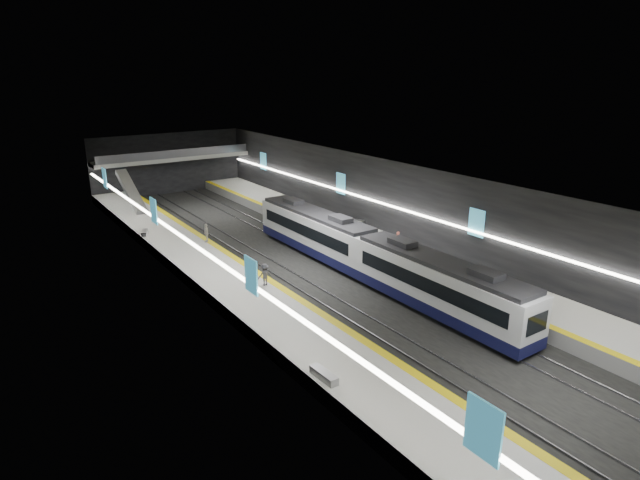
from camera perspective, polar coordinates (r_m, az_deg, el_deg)
ground at (r=44.48m, az=-0.48°, el=-3.36°), size 70.00×70.00×0.00m
ceiling at (r=42.23m, az=-0.51°, el=6.80°), size 20.00×70.00×0.04m
wall_left at (r=38.78m, az=-12.86°, el=-0.80°), size 0.04×70.00×8.00m
wall_right at (r=49.26m, az=9.23°, el=3.42°), size 0.04×70.00×8.00m
wall_back at (r=74.16m, az=-15.88°, el=7.84°), size 20.00×0.04×8.00m
platform_left at (r=40.91m, az=-9.27°, el=-4.82°), size 5.00×70.00×1.00m
tile_surface_left at (r=40.71m, az=-9.31°, el=-4.16°), size 5.00×70.00×0.02m
tactile_strip_left at (r=41.60m, az=-6.57°, el=-3.53°), size 0.60×70.00×0.02m
platform_right at (r=48.63m, az=6.88°, el=-0.97°), size 5.00×70.00×1.00m
tile_surface_right at (r=48.47m, az=6.90°, el=-0.40°), size 5.00×70.00×0.02m
tactile_strip_right at (r=47.11m, az=4.88°, el=-0.87°), size 0.60×70.00×0.02m
rails at (r=44.46m, az=-0.48°, el=-3.29°), size 6.52×70.00×0.12m
train at (r=42.26m, az=5.22°, el=-1.43°), size 2.69×30.04×3.60m
ad_posters at (r=43.85m, az=-1.22°, el=2.52°), size 19.94×53.50×2.20m
cove_light_left at (r=38.92m, az=-12.57°, el=-1.03°), size 0.25×68.60×0.12m
cove_light_right at (r=49.17m, az=9.05°, el=3.16°), size 0.25×68.60×0.12m
mezzanine_bridge at (r=72.06m, az=-15.41°, el=8.44°), size 20.00×3.00×1.50m
escalator at (r=63.80m, az=-19.51°, el=4.92°), size 1.20×7.50×3.92m
bench_left_near at (r=28.07m, az=0.42°, el=-14.23°), size 0.58×1.87×0.45m
bench_left_far at (r=53.40m, az=-18.20°, el=0.76°), size 1.07×1.70×0.41m
bench_right_near at (r=40.51m, az=21.39°, el=-5.01°), size 0.68×1.86×0.45m
bench_right_far at (r=54.53m, az=3.91°, el=1.99°), size 0.99×1.72×0.41m
passenger_right_a at (r=46.85m, az=8.32°, el=-0.08°), size 0.52×0.67×1.64m
passenger_left_a at (r=49.50m, az=-12.03°, el=0.73°), size 0.79×1.08×1.70m
passenger_left_b at (r=39.03m, az=-5.92°, el=-3.71°), size 1.10×0.67×1.65m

